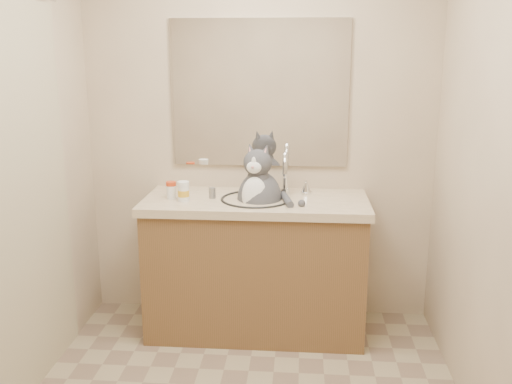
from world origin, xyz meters
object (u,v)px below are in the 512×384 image
at_px(cat, 259,196).
at_px(grey_canister, 212,193).
at_px(pill_bottle_redcap, 171,190).
at_px(pill_bottle_orange, 183,192).

height_order(cat, grey_canister, cat).
relative_size(cat, grey_canister, 8.46).
relative_size(pill_bottle_redcap, grey_canister, 1.62).
bearing_deg(grey_canister, pill_bottle_redcap, -172.96).
bearing_deg(cat, pill_bottle_redcap, -162.71).
bearing_deg(pill_bottle_orange, pill_bottle_redcap, 150.14).
xyz_separation_m(pill_bottle_redcap, grey_canister, (0.24, 0.03, -0.02)).
distance_m(cat, pill_bottle_orange, 0.45).
height_order(pill_bottle_orange, grey_canister, pill_bottle_orange).
relative_size(pill_bottle_redcap, pill_bottle_orange, 0.88).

